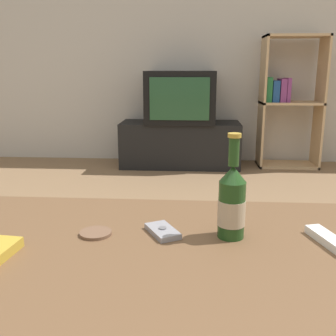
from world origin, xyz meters
The scene contains 9 objects.
back_wall centered at (0.00, 3.02, 1.30)m, with size 8.00×0.05×2.60m.
coffee_table centered at (0.00, 0.00, 0.40)m, with size 1.26×0.78×0.46m.
tv_stand centered at (0.04, 2.74, 0.20)m, with size 1.08×0.42×0.41m.
television centered at (0.04, 2.74, 0.63)m, with size 0.61×0.48×0.45m.
bookshelf centered at (0.99, 2.81, 0.61)m, with size 0.53×0.30×1.16m.
beer_bottle centered at (0.26, 0.11, 0.55)m, with size 0.07×0.07×0.26m.
cell_phone centered at (0.09, 0.12, 0.47)m, with size 0.10×0.12×0.02m.
remote_control centered at (0.49, 0.09, 0.47)m, with size 0.08×0.15×0.02m.
coaster centered at (-0.08, 0.10, 0.47)m, with size 0.08×0.08×0.01m.
Camera 1 is at (0.16, -0.81, 0.87)m, focal length 42.00 mm.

